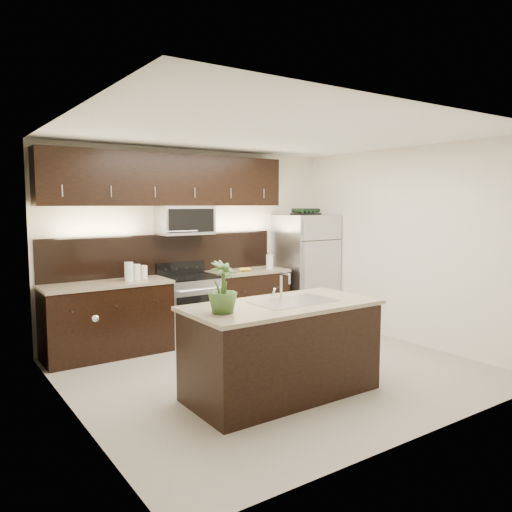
% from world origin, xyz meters
% --- Properties ---
extents(ground, '(4.50, 4.50, 0.00)m').
position_xyz_m(ground, '(0.00, 0.00, 0.00)').
color(ground, gray).
rests_on(ground, ground).
extents(room_walls, '(4.52, 4.02, 2.71)m').
position_xyz_m(room_walls, '(-0.11, -0.04, 1.70)').
color(room_walls, silver).
rests_on(room_walls, ground).
extents(counter_run, '(3.51, 0.65, 0.94)m').
position_xyz_m(counter_run, '(-0.46, 1.69, 0.47)').
color(counter_run, black).
rests_on(counter_run, ground).
extents(upper_fixtures, '(3.49, 0.40, 1.66)m').
position_xyz_m(upper_fixtures, '(-0.43, 1.84, 2.14)').
color(upper_fixtures, black).
rests_on(upper_fixtures, counter_run).
extents(island, '(1.96, 0.96, 0.94)m').
position_xyz_m(island, '(-0.39, -0.61, 0.47)').
color(island, black).
rests_on(island, ground).
extents(sink_faucet, '(0.84, 0.50, 0.28)m').
position_xyz_m(sink_faucet, '(-0.24, -0.60, 0.96)').
color(sink_faucet, silver).
rests_on(sink_faucet, island).
extents(refrigerator, '(0.84, 0.76, 1.75)m').
position_xyz_m(refrigerator, '(1.80, 1.63, 0.88)').
color(refrigerator, '#B2B2B7').
rests_on(refrigerator, ground).
extents(wine_rack, '(0.43, 0.27, 0.10)m').
position_xyz_m(wine_rack, '(1.80, 1.63, 1.80)').
color(wine_rack, black).
rests_on(wine_rack, refrigerator).
extents(plant, '(0.33, 0.33, 0.48)m').
position_xyz_m(plant, '(-1.11, -0.66, 1.18)').
color(plant, '#325120').
rests_on(plant, island).
extents(canisters, '(0.35, 0.21, 0.24)m').
position_xyz_m(canisters, '(-1.04, 1.68, 1.05)').
color(canisters, silver).
rests_on(canisters, counter_run).
extents(french_press, '(0.11, 0.11, 0.32)m').
position_xyz_m(french_press, '(1.10, 1.64, 1.06)').
color(french_press, silver).
rests_on(french_press, counter_run).
extents(bananas, '(0.23, 0.21, 0.06)m').
position_xyz_m(bananas, '(0.56, 1.61, 0.97)').
color(bananas, gold).
rests_on(bananas, counter_run).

